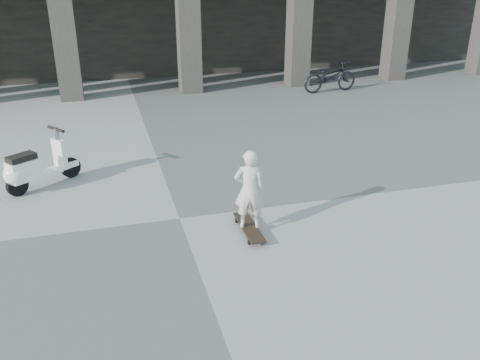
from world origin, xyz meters
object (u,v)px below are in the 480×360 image
object	(u,v)px
bicycle	(330,77)
scooter	(30,169)
child	(249,190)
longboard	(249,227)

from	to	relation	value
bicycle	scooter	bearing A→B (deg)	117.77
child	bicycle	size ratio (longest dim) A/B	0.67
scooter	bicycle	size ratio (longest dim) A/B	0.70
child	scooter	xyz separation A→B (m)	(-3.26, 2.52, -0.30)
longboard	scooter	world-z (taller)	scooter
longboard	child	distance (m)	0.63
longboard	bicycle	xyz separation A→B (m)	(5.05, 8.03, 0.39)
longboard	scooter	size ratio (longest dim) A/B	0.80
longboard	child	world-z (taller)	child
longboard	bicycle	world-z (taller)	bicycle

